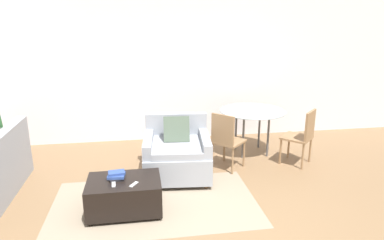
# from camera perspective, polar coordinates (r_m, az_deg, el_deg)

# --- Properties ---
(ground_plane) EXTENTS (20.00, 20.00, 0.00)m
(ground_plane) POSITION_cam_1_polar(r_m,az_deg,el_deg) (3.87, 1.86, -18.87)
(ground_plane) COLOR brown
(wall_back) EXTENTS (12.00, 0.06, 2.75)m
(wall_back) POSITION_cam_1_polar(r_m,az_deg,el_deg) (6.47, -3.51, 8.67)
(wall_back) COLOR white
(wall_back) RESTS_ON ground_plane
(area_rug) EXTENTS (2.56, 1.51, 0.01)m
(area_rug) POSITION_cam_1_polar(r_m,az_deg,el_deg) (4.48, -6.16, -13.61)
(area_rug) COLOR gray
(area_rug) RESTS_ON ground_plane
(armchair) EXTENTS (1.02, 1.03, 0.89)m
(armchair) POSITION_cam_1_polar(r_m,az_deg,el_deg) (5.04, -2.53, -5.60)
(armchair) COLOR #999EA8
(armchair) RESTS_ON ground_plane
(ottoman) EXTENTS (0.86, 0.59, 0.41)m
(ottoman) POSITION_cam_1_polar(r_m,az_deg,el_deg) (4.26, -11.19, -12.07)
(ottoman) COLOR black
(ottoman) RESTS_ON ground_plane
(book_stack) EXTENTS (0.21, 0.19, 0.09)m
(book_stack) POSITION_cam_1_polar(r_m,az_deg,el_deg) (4.20, -12.47, -9.01)
(book_stack) COLOR black
(book_stack) RESTS_ON ottoman
(tv_remote_primary) EXTENTS (0.05, 0.15, 0.01)m
(tv_remote_primary) POSITION_cam_1_polar(r_m,az_deg,el_deg) (4.09, -12.93, -10.37)
(tv_remote_primary) COLOR #B7B7BC
(tv_remote_primary) RESTS_ON ottoman
(tv_remote_secondary) EXTENTS (0.11, 0.14, 0.01)m
(tv_remote_secondary) POSITION_cam_1_polar(r_m,az_deg,el_deg) (4.04, -9.68, -10.54)
(tv_remote_secondary) COLOR #B7B7BC
(tv_remote_secondary) RESTS_ON ottoman
(potted_plant) EXTENTS (0.39, 0.39, 1.31)m
(potted_plant) POSITION_cam_1_polar(r_m,az_deg,el_deg) (6.41, -29.32, -3.45)
(potted_plant) COLOR maroon
(potted_plant) RESTS_ON ground_plane
(dining_table) EXTENTS (1.11, 1.11, 0.76)m
(dining_table) POSITION_cam_1_polar(r_m,az_deg,el_deg) (5.91, 10.04, 0.77)
(dining_table) COLOR #99A8AD
(dining_table) RESTS_ON ground_plane
(dining_chair_near_left) EXTENTS (0.59, 0.59, 0.90)m
(dining_chair_near_left) POSITION_cam_1_polar(r_m,az_deg,el_deg) (5.21, 5.67, -2.95)
(dining_chair_near_left) COLOR #93704C
(dining_chair_near_left) RESTS_ON ground_plane
(dining_chair_near_right) EXTENTS (0.59, 0.59, 0.90)m
(dining_chair_near_right) POSITION_cam_1_polar(r_m,az_deg,el_deg) (5.64, 17.95, -2.18)
(dining_chair_near_right) COLOR #93704C
(dining_chair_near_right) RESTS_ON ground_plane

